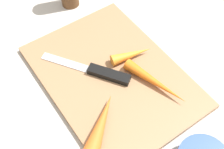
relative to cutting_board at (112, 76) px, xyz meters
The scene contains 6 objects.
ground_plane 0.01m from the cutting_board, ahead, with size 1.40×1.40×0.00m, color #ADA8A0.
cutting_board is the anchor object (origin of this frame).
knife 0.02m from the cutting_board, 55.90° to the left, with size 0.18×0.13×0.01m.
carrot_shortest 0.06m from the cutting_board, 78.42° to the right, with size 0.02×0.02×0.09m, color orange.
carrot_medium 0.12m from the cutting_board, 135.92° to the left, with size 0.03×0.03×0.12m, color orange.
carrot_longest 0.09m from the cutting_board, 142.28° to the right, with size 0.02×0.02×0.14m, color orange.
Camera 1 is at (-0.29, 0.20, 0.51)m, focal length 47.29 mm.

